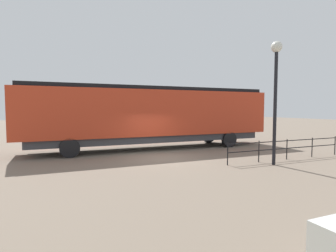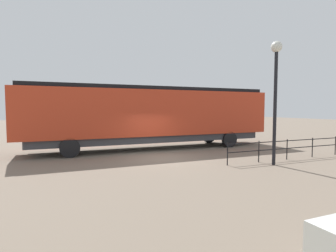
{
  "view_description": "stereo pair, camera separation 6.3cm",
  "coord_description": "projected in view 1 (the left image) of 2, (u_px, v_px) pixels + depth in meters",
  "views": [
    {
      "loc": [
        13.62,
        -5.33,
        2.72
      ],
      "look_at": [
        -0.6,
        0.69,
        1.72
      ],
      "focal_mm": 28.55,
      "sensor_mm": 36.0,
      "label": 1
    },
    {
      "loc": [
        13.64,
        -5.28,
        2.72
      ],
      "look_at": [
        -0.6,
        0.69,
        1.72
      ],
      "focal_mm": 28.55,
      "sensor_mm": 36.0,
      "label": 2
    }
  ],
  "objects": [
    {
      "name": "ground_plane",
      "position": [
        161.0,
        158.0,
        14.76
      ],
      "size": [
        120.0,
        120.0,
        0.0
      ],
      "primitive_type": "plane",
      "color": "#756656"
    },
    {
      "name": "locomotive",
      "position": [
        160.0,
        114.0,
        18.27
      ],
      "size": [
        3.07,
        16.64,
        4.16
      ],
      "color": "red",
      "rests_on": "ground_plane"
    },
    {
      "name": "lamp_post",
      "position": [
        276.0,
        77.0,
        12.7
      ],
      "size": [
        0.52,
        0.52,
        5.91
      ],
      "color": "black",
      "rests_on": "ground_plane"
    },
    {
      "name": "platform_fence",
      "position": [
        287.0,
        146.0,
        14.3
      ],
      "size": [
        0.05,
        7.68,
        1.1
      ],
      "color": "black",
      "rests_on": "ground_plane"
    }
  ]
}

